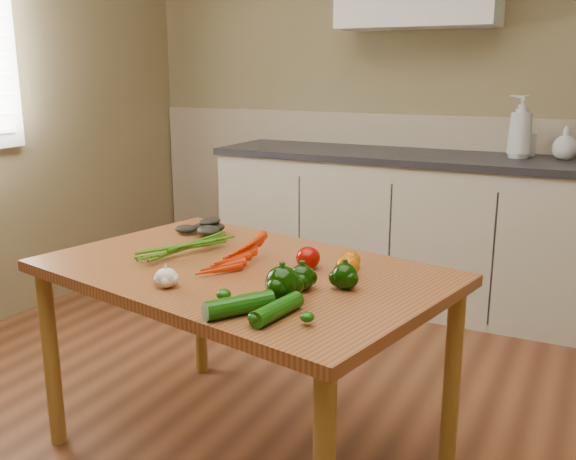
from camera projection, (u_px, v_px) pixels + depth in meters
The scene contains 17 objects.
room at pixel (243, 114), 1.85m from camera, with size 4.04×5.04×2.64m.
counter_run at pixel (454, 232), 3.70m from camera, with size 2.84×0.64×1.14m.
table at pixel (242, 290), 2.19m from camera, with size 1.49×1.12×0.72m.
soap_bottle_a at pixel (521, 127), 3.47m from camera, with size 0.13×0.13×0.34m, color silver.
soap_bottle_b at pixel (525, 139), 3.55m from camera, with size 0.08×0.09×0.19m, color silver.
soap_bottle_c at pixel (566, 143), 3.44m from camera, with size 0.14×0.14×0.18m, color silver.
carrot_bunch at pixel (222, 254), 2.21m from camera, with size 0.25×0.19×0.07m, color red, non-canonical shape.
leafy_greens at pixel (202, 223), 2.59m from camera, with size 0.19×0.17×0.10m, color black, non-canonical shape.
garlic_bulb at pixel (166, 278), 1.97m from camera, with size 0.07×0.07×0.06m, color white.
pepper_a at pixel (302, 277), 1.94m from camera, with size 0.08×0.08×0.08m, color black.
pepper_b at pixel (345, 276), 1.95m from camera, with size 0.08×0.08×0.08m, color black.
pepper_c at pixel (282, 284), 1.85m from camera, with size 0.10×0.10×0.10m, color black.
tomato_a at pixel (308, 258), 2.15m from camera, with size 0.08×0.08×0.08m, color #950802.
tomato_b at pixel (351, 260), 2.15m from camera, with size 0.06×0.06×0.06m, color #BC5B04.
tomato_c at pixel (348, 266), 2.06m from camera, with size 0.08×0.08×0.07m, color #BC5B04.
zucchini_a at pixel (277, 309), 1.72m from camera, with size 0.05×0.05×0.19m, color #0C4407.
zucchini_b at pixel (239, 305), 1.75m from camera, with size 0.05×0.05×0.20m, color #0C4407.
Camera 1 is at (0.96, -1.45, 1.37)m, focal length 40.00 mm.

